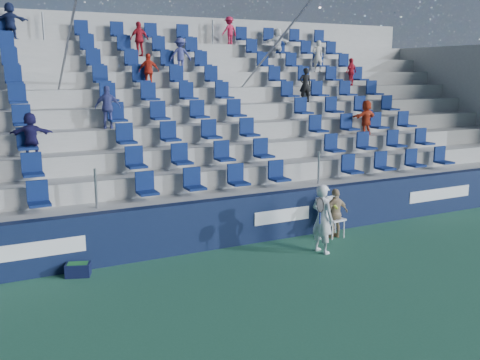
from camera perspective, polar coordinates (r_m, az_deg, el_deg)
name	(u,v)px	position (r m, az deg, el deg)	size (l,w,h in m)	color
ground	(295,292)	(10.68, 5.91, -11.78)	(70.00, 70.00, 0.00)	#2A6247
sponsor_wall	(226,222)	(13.09, -1.46, -4.53)	(24.00, 0.32, 1.20)	#101A3A
grandstand	(159,137)	(17.45, -8.66, 4.53)	(24.00, 8.17, 6.63)	#A8A8A3
tennis_player	(322,219)	(12.71, 8.78, -4.09)	(0.69, 0.67, 1.65)	white
line_judge_chair	(332,214)	(14.07, 9.76, -3.57)	(0.51, 0.53, 1.04)	white
line_judge	(335,213)	(13.93, 10.15, -3.52)	(0.76, 0.32, 1.29)	tan
ball_bin	(78,269)	(11.84, -16.89, -9.06)	(0.58, 0.48, 0.28)	#0E1233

